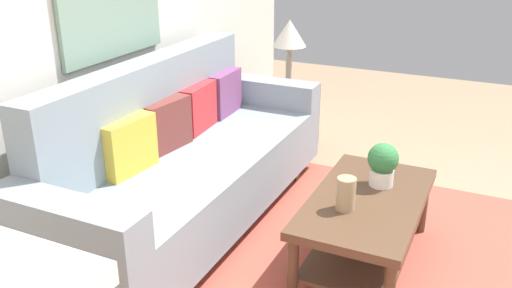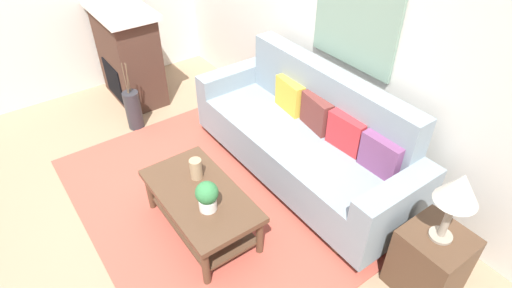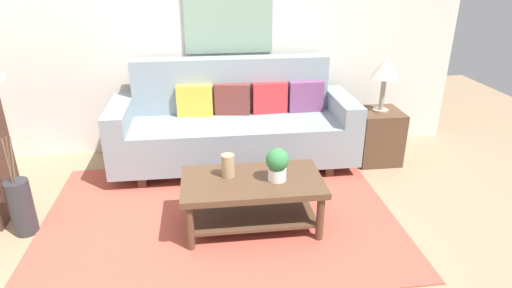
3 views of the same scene
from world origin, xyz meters
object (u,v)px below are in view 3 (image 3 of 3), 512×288
table_lamp (385,70)px  throw_pillow_maroon (233,99)px  framed_painting (228,16)px  tabletop_vase (228,166)px  couch (234,126)px  throw_pillow_mustard (195,100)px  side_table (377,136)px  throw_pillow_crimson (269,98)px  potted_plant_tabletop (277,163)px  floor_vase (22,207)px  coffee_table (252,192)px  throw_pillow_plum (306,96)px

table_lamp → throw_pillow_maroon: bearing=171.7°
framed_painting → tabletop_vase: bearing=-94.8°
couch → throw_pillow_maroon: bearing=90.0°
table_lamp → framed_painting: bearing=159.6°
couch → throw_pillow_mustard: bearing=162.1°
side_table → throw_pillow_crimson: bearing=168.9°
throw_pillow_crimson → framed_painting: framed_painting is taller
throw_pillow_crimson → throw_pillow_maroon: bearing=180.0°
throw_pillow_crimson → side_table: 1.22m
throw_pillow_mustard → potted_plant_tabletop: bearing=-64.8°
couch → throw_pillow_maroon: size_ratio=6.73×
tabletop_vase → potted_plant_tabletop: 0.39m
couch → side_table: size_ratio=4.33×
throw_pillow_crimson → floor_vase: (-2.13, -1.15, -0.45)m
coffee_table → table_lamp: (1.46, 1.08, 0.68)m
couch → tabletop_vase: (-0.13, -1.10, 0.09)m
potted_plant_tabletop → framed_painting: size_ratio=0.29×
couch → throw_pillow_crimson: (0.38, 0.12, 0.25)m
side_table → framed_painting: framed_painting is taller
couch → table_lamp: table_lamp is taller
throw_pillow_plum → framed_painting: (-0.77, 0.34, 0.78)m
throw_pillow_mustard → coffee_table: 1.42m
floor_vase → framed_painting: 2.61m
throw_pillow_plum → potted_plant_tabletop: (-0.53, -1.33, -0.11)m
throw_pillow_mustard → throw_pillow_maroon: 0.38m
coffee_table → side_table: 1.82m
couch → floor_vase: bearing=-149.4°
throw_pillow_plum → potted_plant_tabletop: 1.43m
side_table → tabletop_vase: bearing=-148.7°
throw_pillow_plum → framed_painting: 1.15m
throw_pillow_maroon → table_lamp: table_lamp is taller
side_table → framed_painting: bearing=159.6°
throw_pillow_maroon → throw_pillow_plum: bearing=0.0°
couch → throw_pillow_mustard: couch is taller
throw_pillow_maroon → throw_pillow_plum: size_ratio=1.00×
couch → throw_pillow_crimson: bearing=17.9°
couch → side_table: bearing=-3.6°
throw_pillow_plum → framed_painting: bearing=156.1°
couch → table_lamp: bearing=-3.6°
potted_plant_tabletop → tabletop_vase: bearing=163.9°
couch → potted_plant_tabletop: 1.23m
side_table → table_lamp: 0.71m
throw_pillow_mustard → floor_vase: (-1.36, -1.15, -0.45)m
throw_pillow_mustard → potted_plant_tabletop: (0.62, -1.33, -0.11)m
throw_pillow_plum → side_table: size_ratio=0.64×
throw_pillow_maroon → table_lamp: bearing=-8.3°
throw_pillow_plum → coffee_table: throw_pillow_plum is taller
throw_pillow_plum → potted_plant_tabletop: bearing=-111.8°
throw_pillow_plum → couch: bearing=-170.8°
tabletop_vase → table_lamp: table_lamp is taller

